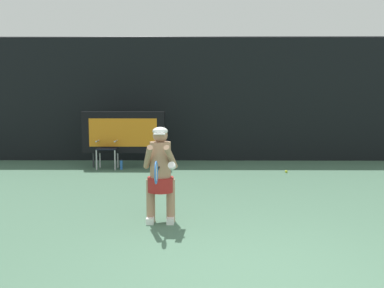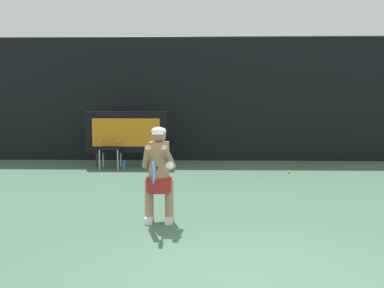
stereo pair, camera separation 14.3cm
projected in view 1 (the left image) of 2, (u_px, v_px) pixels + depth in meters
The scene contains 7 objects.
backdrop_screen at pixel (217, 100), 12.58m from camera, with size 18.00×0.12×3.66m.
scoreboard at pixel (124, 132), 11.35m from camera, with size 2.20×0.21×1.50m.
umpire_chair at pixel (108, 145), 11.23m from camera, with size 0.52×0.44×1.08m.
water_bottle at pixel (121, 165), 11.09m from camera, with size 0.07×0.07×0.27m.
tennis_player at pixel (160, 171), 6.30m from camera, with size 0.52×0.59×1.43m.
tennis_racket at pixel (156, 172), 5.73m from camera, with size 0.03×0.60×0.31m.
tennis_ball_loose at pixel (286, 171), 10.60m from camera, with size 0.07×0.07×0.07m.
Camera 1 is at (-0.64, -4.15, 1.84)m, focal length 39.74 mm.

